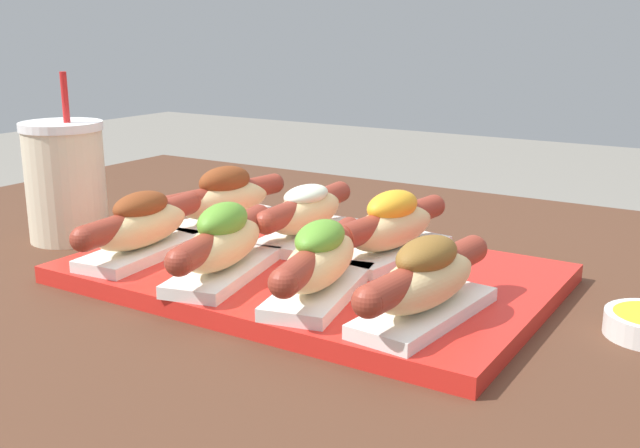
{
  "coord_description": "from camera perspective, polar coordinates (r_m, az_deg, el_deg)",
  "views": [
    {
      "loc": [
        0.35,
        -0.68,
        0.98
      ],
      "look_at": [
        -0.05,
        -0.03,
        0.78
      ],
      "focal_mm": 42.0,
      "sensor_mm": 36.0,
      "label": 1
    }
  ],
  "objects": [
    {
      "name": "hot_dog_1",
      "position": [
        0.74,
        -7.36,
        -1.46
      ],
      "size": [
        0.09,
        0.2,
        0.07
      ],
      "color": "white",
      "rests_on": "serving_tray"
    },
    {
      "name": "drink_cup",
      "position": [
        0.97,
        -18.81,
        3.12
      ],
      "size": [
        0.1,
        0.1,
        0.21
      ],
      "color": "beige",
      "rests_on": "patio_table"
    },
    {
      "name": "hot_dog_5",
      "position": [
        0.86,
        -1.05,
        0.85
      ],
      "size": [
        0.07,
        0.2,
        0.06
      ],
      "color": "white",
      "rests_on": "serving_tray"
    },
    {
      "name": "hot_dog_4",
      "position": [
        0.93,
        -7.22,
        1.89
      ],
      "size": [
        0.08,
        0.2,
        0.08
      ],
      "color": "white",
      "rests_on": "serving_tray"
    },
    {
      "name": "hot_dog_2",
      "position": [
        0.68,
        0.01,
        -2.84
      ],
      "size": [
        0.09,
        0.2,
        0.07
      ],
      "color": "white",
      "rests_on": "serving_tray"
    },
    {
      "name": "serving_tray",
      "position": [
        0.78,
        -0.78,
        -3.8
      ],
      "size": [
        0.48,
        0.31,
        0.02
      ],
      "color": "red",
      "rests_on": "patio_table"
    },
    {
      "name": "hot_dog_6",
      "position": [
        0.8,
        5.51,
        -0.21
      ],
      "size": [
        0.08,
        0.2,
        0.07
      ],
      "color": "white",
      "rests_on": "serving_tray"
    },
    {
      "name": "hot_dog_0",
      "position": [
        0.82,
        -13.4,
        -0.14
      ],
      "size": [
        0.07,
        0.2,
        0.07
      ],
      "color": "white",
      "rests_on": "serving_tray"
    },
    {
      "name": "hot_dog_3",
      "position": [
        0.63,
        8.08,
        -4.3
      ],
      "size": [
        0.07,
        0.2,
        0.07
      ],
      "color": "white",
      "rests_on": "serving_tray"
    }
  ]
}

